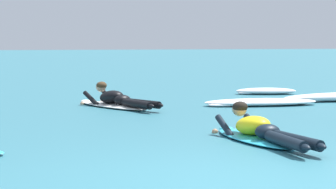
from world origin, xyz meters
The scene contains 5 objects.
ground_plane centered at (0.00, 10.00, 0.00)m, with size 120.00×120.00×0.00m, color #2D6B7A.
surfer_near centered at (1.03, 2.43, 0.14)m, with size 0.80×2.60×0.54m.
surfer_far centered at (-0.20, 7.21, 0.14)m, with size 1.51×2.51×0.55m.
whitewater_front centered at (3.85, 9.52, 0.07)m, with size 1.56×0.84×0.16m.
whitewater_mid_right centered at (2.75, 6.96, 0.07)m, with size 2.40×0.86×0.15m.
Camera 1 is at (-2.10, -5.98, 1.39)m, focal length 71.98 mm.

